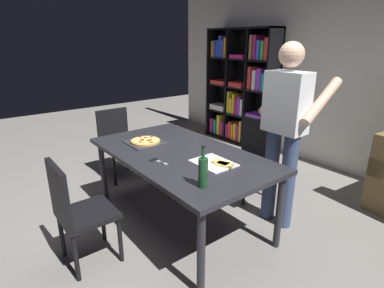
{
  "coord_description": "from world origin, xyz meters",
  "views": [
    {
      "loc": [
        2.2,
        -1.57,
        1.76
      ],
      "look_at": [
        0.0,
        0.15,
        0.8
      ],
      "focal_mm": 28.43,
      "sensor_mm": 36.0,
      "label": 1
    }
  ],
  "objects_px": {
    "dining_table": "(180,158)",
    "bookshelf": "(241,90)",
    "chair_far_side": "(250,153)",
    "person_serving_pizza": "(285,126)",
    "chair_left_end": "(117,139)",
    "wine_bottle": "(203,172)",
    "chair_near_camera": "(76,208)",
    "kitchen_scissors": "(157,161)",
    "pepperoni_pizza_on_tray": "(145,141)"
  },
  "relations": [
    {
      "from": "chair_near_camera",
      "to": "pepperoni_pizza_on_tray",
      "type": "relative_size",
      "value": 2.5
    },
    {
      "from": "dining_table",
      "to": "bookshelf",
      "type": "height_order",
      "value": "bookshelf"
    },
    {
      "from": "pepperoni_pizza_on_tray",
      "to": "wine_bottle",
      "type": "distance_m",
      "value": 1.14
    },
    {
      "from": "kitchen_scissors",
      "to": "person_serving_pizza",
      "type": "bearing_deg",
      "value": 63.74
    },
    {
      "from": "bookshelf",
      "to": "person_serving_pizza",
      "type": "relative_size",
      "value": 1.11
    },
    {
      "from": "chair_left_end",
      "to": "pepperoni_pizza_on_tray",
      "type": "bearing_deg",
      "value": -6.73
    },
    {
      "from": "chair_far_side",
      "to": "chair_left_end",
      "type": "relative_size",
      "value": 1.0
    },
    {
      "from": "person_serving_pizza",
      "to": "wine_bottle",
      "type": "relative_size",
      "value": 5.54
    },
    {
      "from": "chair_left_end",
      "to": "kitchen_scissors",
      "type": "height_order",
      "value": "chair_left_end"
    },
    {
      "from": "wine_bottle",
      "to": "person_serving_pizza",
      "type": "bearing_deg",
      "value": 94.99
    },
    {
      "from": "person_serving_pizza",
      "to": "wine_bottle",
      "type": "height_order",
      "value": "person_serving_pizza"
    },
    {
      "from": "pepperoni_pizza_on_tray",
      "to": "person_serving_pizza",
      "type": "bearing_deg",
      "value": 41.07
    },
    {
      "from": "dining_table",
      "to": "wine_bottle",
      "type": "xyz_separation_m",
      "value": [
        0.69,
        -0.29,
        0.18
      ]
    },
    {
      "from": "chair_near_camera",
      "to": "chair_far_side",
      "type": "bearing_deg",
      "value": 90.0
    },
    {
      "from": "dining_table",
      "to": "pepperoni_pizza_on_tray",
      "type": "bearing_deg",
      "value": -165.28
    },
    {
      "from": "chair_near_camera",
      "to": "kitchen_scissors",
      "type": "xyz_separation_m",
      "value": [
        0.06,
        0.71,
        0.24
      ]
    },
    {
      "from": "pepperoni_pizza_on_tray",
      "to": "wine_bottle",
      "type": "xyz_separation_m",
      "value": [
        1.13,
        -0.17,
        0.1
      ]
    },
    {
      "from": "chair_near_camera",
      "to": "kitchen_scissors",
      "type": "distance_m",
      "value": 0.76
    },
    {
      "from": "pepperoni_pizza_on_tray",
      "to": "chair_near_camera",
      "type": "bearing_deg",
      "value": -63.61
    },
    {
      "from": "chair_far_side",
      "to": "person_serving_pizza",
      "type": "xyz_separation_m",
      "value": [
        0.59,
        -0.22,
        0.49
      ]
    },
    {
      "from": "dining_table",
      "to": "bookshelf",
      "type": "xyz_separation_m",
      "value": [
        -1.46,
        2.38,
        0.25
      ]
    },
    {
      "from": "chair_far_side",
      "to": "bookshelf",
      "type": "bearing_deg",
      "value": 136.69
    },
    {
      "from": "chair_near_camera",
      "to": "person_serving_pizza",
      "type": "distance_m",
      "value": 1.95
    },
    {
      "from": "chair_far_side",
      "to": "kitchen_scissors",
      "type": "height_order",
      "value": "chair_far_side"
    },
    {
      "from": "chair_left_end",
      "to": "wine_bottle",
      "type": "height_order",
      "value": "wine_bottle"
    },
    {
      "from": "dining_table",
      "to": "wine_bottle",
      "type": "distance_m",
      "value": 0.76
    },
    {
      "from": "chair_far_side",
      "to": "dining_table",
      "type": "bearing_deg",
      "value": -90.0
    },
    {
      "from": "dining_table",
      "to": "chair_left_end",
      "type": "xyz_separation_m",
      "value": [
        -1.42,
        0.0,
        -0.17
      ]
    },
    {
      "from": "chair_far_side",
      "to": "wine_bottle",
      "type": "relative_size",
      "value": 2.85
    },
    {
      "from": "bookshelf",
      "to": "chair_near_camera",
      "type": "bearing_deg",
      "value": -66.71
    },
    {
      "from": "dining_table",
      "to": "bookshelf",
      "type": "relative_size",
      "value": 0.96
    },
    {
      "from": "chair_left_end",
      "to": "person_serving_pizza",
      "type": "bearing_deg",
      "value": 21.28
    },
    {
      "from": "person_serving_pizza",
      "to": "pepperoni_pizza_on_tray",
      "type": "bearing_deg",
      "value": -138.93
    },
    {
      "from": "chair_far_side",
      "to": "wine_bottle",
      "type": "bearing_deg",
      "value": -62.01
    },
    {
      "from": "chair_left_end",
      "to": "kitchen_scissors",
      "type": "xyz_separation_m",
      "value": [
        1.48,
        -0.29,
        0.24
      ]
    },
    {
      "from": "bookshelf",
      "to": "kitchen_scissors",
      "type": "height_order",
      "value": "bookshelf"
    },
    {
      "from": "dining_table",
      "to": "chair_near_camera",
      "type": "xyz_separation_m",
      "value": [
        -0.0,
        -1.0,
        -0.17
      ]
    },
    {
      "from": "bookshelf",
      "to": "person_serving_pizza",
      "type": "height_order",
      "value": "bookshelf"
    },
    {
      "from": "chair_near_camera",
      "to": "chair_left_end",
      "type": "distance_m",
      "value": 1.74
    },
    {
      "from": "chair_far_side",
      "to": "pepperoni_pizza_on_tray",
      "type": "height_order",
      "value": "chair_far_side"
    },
    {
      "from": "bookshelf",
      "to": "wine_bottle",
      "type": "relative_size",
      "value": 6.17
    },
    {
      "from": "bookshelf",
      "to": "pepperoni_pizza_on_tray",
      "type": "distance_m",
      "value": 2.7
    },
    {
      "from": "kitchen_scissors",
      "to": "pepperoni_pizza_on_tray",
      "type": "bearing_deg",
      "value": 160.6
    },
    {
      "from": "dining_table",
      "to": "pepperoni_pizza_on_tray",
      "type": "distance_m",
      "value": 0.46
    },
    {
      "from": "bookshelf",
      "to": "kitchen_scissors",
      "type": "bearing_deg",
      "value": -60.41
    },
    {
      "from": "chair_far_side",
      "to": "chair_left_end",
      "type": "distance_m",
      "value": 1.74
    },
    {
      "from": "kitchen_scissors",
      "to": "chair_left_end",
      "type": "bearing_deg",
      "value": 168.84
    },
    {
      "from": "wine_bottle",
      "to": "dining_table",
      "type": "bearing_deg",
      "value": 157.42
    },
    {
      "from": "chair_left_end",
      "to": "pepperoni_pizza_on_tray",
      "type": "relative_size",
      "value": 2.5
    },
    {
      "from": "chair_near_camera",
      "to": "person_serving_pizza",
      "type": "xyz_separation_m",
      "value": [
        0.59,
        1.79,
        0.49
      ]
    }
  ]
}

